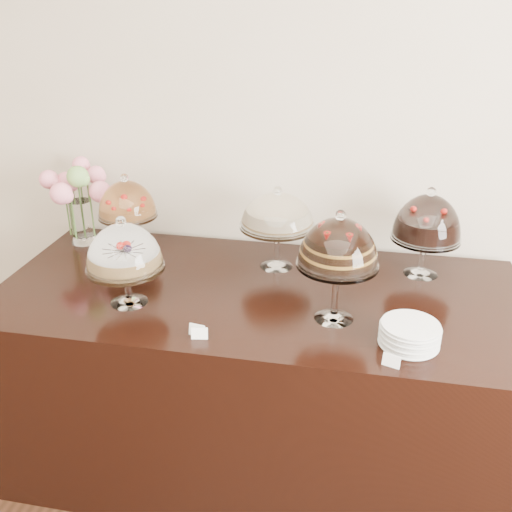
% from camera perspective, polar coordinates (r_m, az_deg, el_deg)
% --- Properties ---
extents(wall_back, '(5.00, 0.04, 3.00)m').
position_cam_1_polar(wall_back, '(2.69, 5.09, 13.31)').
color(wall_back, beige).
rests_on(wall_back, ground).
extents(display_counter, '(2.20, 1.00, 0.90)m').
position_cam_1_polar(display_counter, '(2.65, 0.21, -12.00)').
color(display_counter, black).
rests_on(display_counter, ground).
extents(cake_stand_sugar_sponge, '(0.31, 0.31, 0.37)m').
position_cam_1_polar(cake_stand_sugar_sponge, '(2.27, -13.07, 0.50)').
color(cake_stand_sugar_sponge, white).
rests_on(cake_stand_sugar_sponge, display_counter).
extents(cake_stand_choco_layer, '(0.30, 0.30, 0.44)m').
position_cam_1_polar(cake_stand_choco_layer, '(2.08, 8.24, 0.93)').
color(cake_stand_choco_layer, white).
rests_on(cake_stand_choco_layer, display_counter).
extents(cake_stand_cheesecake, '(0.33, 0.33, 0.38)m').
position_cam_1_polar(cake_stand_cheesecake, '(2.50, 2.14, 4.22)').
color(cake_stand_cheesecake, white).
rests_on(cake_stand_cheesecake, display_counter).
extents(cake_stand_dark_choco, '(0.30, 0.30, 0.40)m').
position_cam_1_polar(cake_stand_dark_choco, '(2.54, 16.77, 3.32)').
color(cake_stand_dark_choco, white).
rests_on(cake_stand_dark_choco, display_counter).
extents(cake_stand_fruit_tart, '(0.28, 0.28, 0.39)m').
position_cam_1_polar(cake_stand_fruit_tart, '(2.72, -12.79, 5.21)').
color(cake_stand_fruit_tart, white).
rests_on(cake_stand_fruit_tart, display_counter).
extents(flower_vase, '(0.34, 0.35, 0.41)m').
position_cam_1_polar(flower_vase, '(2.88, -17.37, 5.95)').
color(flower_vase, white).
rests_on(flower_vase, display_counter).
extents(plate_stack, '(0.21, 0.21, 0.08)m').
position_cam_1_polar(plate_stack, '(2.10, 15.11, -7.57)').
color(plate_stack, white).
rests_on(plate_stack, display_counter).
extents(price_card_left, '(0.06, 0.02, 0.04)m').
position_cam_1_polar(price_card_left, '(2.10, -5.94, -7.38)').
color(price_card_left, white).
rests_on(price_card_left, display_counter).
extents(price_card_right, '(0.06, 0.03, 0.04)m').
position_cam_1_polar(price_card_right, '(1.98, 13.38, -10.16)').
color(price_card_right, white).
rests_on(price_card_right, display_counter).
extents(price_card_extra, '(0.06, 0.02, 0.04)m').
position_cam_1_polar(price_card_extra, '(2.08, -5.68, -7.71)').
color(price_card_extra, white).
rests_on(price_card_extra, display_counter).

